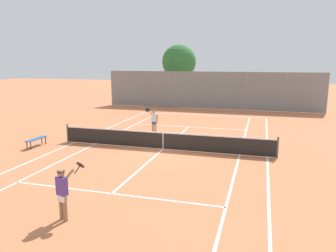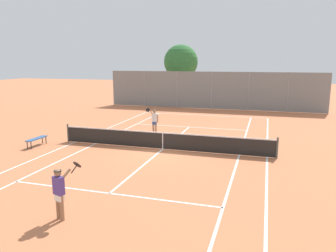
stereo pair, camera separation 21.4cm
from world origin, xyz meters
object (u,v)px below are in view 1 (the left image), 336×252
object	(u,v)px
loose_tennis_ball_2	(248,143)
loose_tennis_ball_5	(191,135)
loose_tennis_ball_0	(194,136)
tennis_net	(163,140)
tree_behind_left	(178,63)
loose_tennis_ball_4	(197,139)
courtside_bench	(36,139)
player_far_left	(154,120)
player_near_side	(63,191)
loose_tennis_ball_3	(177,146)

from	to	relation	value
loose_tennis_ball_2	loose_tennis_ball_5	distance (m)	3.89
loose_tennis_ball_0	loose_tennis_ball_5	bearing A→B (deg)	123.38
tennis_net	tree_behind_left	xyz separation A→B (m)	(-4.21, 19.72, 4.06)
loose_tennis_ball_4	loose_tennis_ball_0	bearing A→B (deg)	117.19
loose_tennis_ball_0	courtside_bench	bearing A→B (deg)	-149.02
player_far_left	loose_tennis_ball_4	size ratio (longest dim) A/B	26.88
loose_tennis_ball_2	loose_tennis_ball_4	distance (m)	3.08
player_near_side	player_far_left	world-z (taller)	same
loose_tennis_ball_0	loose_tennis_ball_4	bearing A→B (deg)	-62.81
loose_tennis_ball_2	tennis_net	bearing A→B (deg)	-149.96
courtside_bench	loose_tennis_ball_3	bearing A→B (deg)	15.66
courtside_bench	tree_behind_left	xyz separation A→B (m)	(2.84, 21.16, 4.16)
courtside_bench	loose_tennis_ball_4	bearing A→B (deg)	26.38
tennis_net	loose_tennis_ball_5	distance (m)	3.91
tennis_net	courtside_bench	bearing A→B (deg)	-168.45
loose_tennis_ball_5	courtside_bench	distance (m)	9.41
loose_tennis_ball_2	courtside_bench	xyz separation A→B (m)	(-11.49, -4.01, 0.38)
player_near_side	loose_tennis_ball_3	xyz separation A→B (m)	(1.10, 9.34, -0.89)
tennis_net	player_far_left	xyz separation A→B (m)	(-1.71, 3.54, 0.42)
tennis_net	tree_behind_left	size ratio (longest dim) A/B	1.83
tennis_net	courtside_bench	size ratio (longest dim) A/B	8.00
player_far_left	loose_tennis_ball_0	size ratio (longest dim) A/B	26.88
tennis_net	player_far_left	world-z (taller)	player_far_left
player_near_side	loose_tennis_ball_2	distance (m)	12.28
loose_tennis_ball_4	loose_tennis_ball_5	size ratio (longest dim) A/B	1.00
player_near_side	loose_tennis_ball_5	size ratio (longest dim) A/B	26.88
loose_tennis_ball_4	loose_tennis_ball_5	bearing A→B (deg)	119.61
loose_tennis_ball_4	courtside_bench	size ratio (longest dim) A/B	0.04
loose_tennis_ball_0	loose_tennis_ball_2	bearing A→B (deg)	-13.76
tennis_net	loose_tennis_ball_3	xyz separation A→B (m)	(0.60, 0.70, -0.48)
loose_tennis_ball_2	tree_behind_left	world-z (taller)	tree_behind_left
loose_tennis_ball_5	courtside_bench	xyz separation A→B (m)	(-7.80, -5.25, 0.38)
loose_tennis_ball_0	loose_tennis_ball_5	xyz separation A→B (m)	(-0.27, 0.40, 0.00)
loose_tennis_ball_4	loose_tennis_ball_3	bearing A→B (deg)	-110.65
tennis_net	loose_tennis_ball_3	bearing A→B (deg)	49.50
loose_tennis_ball_0	loose_tennis_ball_4	world-z (taller)	same
loose_tennis_ball_5	courtside_bench	bearing A→B (deg)	-146.07
loose_tennis_ball_4	tennis_net	bearing A→B (deg)	-116.55
loose_tennis_ball_3	loose_tennis_ball_5	bearing A→B (deg)	87.19
tree_behind_left	loose_tennis_ball_2	bearing A→B (deg)	-63.23
loose_tennis_ball_0	loose_tennis_ball_2	world-z (taller)	same
loose_tennis_ball_2	loose_tennis_ball_4	xyz separation A→B (m)	(-3.08, 0.17, 0.00)
tennis_net	loose_tennis_ball_2	bearing A→B (deg)	30.04
player_near_side	courtside_bench	bearing A→B (deg)	132.32
player_far_left	courtside_bench	size ratio (longest dim) A/B	1.18
player_near_side	loose_tennis_ball_3	size ratio (longest dim) A/B	26.88
player_far_left	loose_tennis_ball_2	world-z (taller)	player_far_left
player_far_left	loose_tennis_ball_5	distance (m)	2.63
tennis_net	loose_tennis_ball_4	xyz separation A→B (m)	(1.37, 2.73, -0.48)
loose_tennis_ball_0	loose_tennis_ball_5	world-z (taller)	same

